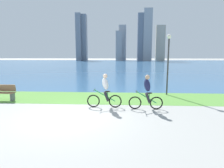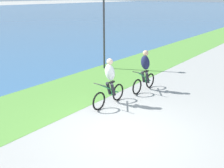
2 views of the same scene
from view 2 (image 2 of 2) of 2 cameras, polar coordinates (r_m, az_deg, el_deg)
name	(u,v)px [view 2 (image 2 of 2)]	position (r m, az deg, el deg)	size (l,w,h in m)	color
ground_plane	(123,133)	(7.70, 2.32, -10.38)	(300.00, 300.00, 0.00)	#9E9E99
grass_strip_bayside	(39,102)	(10.09, -15.26, -3.80)	(120.00, 3.31, 0.01)	#59933D
cyclist_lead	(110,82)	(9.26, -0.52, 0.37)	(1.73, 0.52, 1.68)	black
cyclist_trailing	(145,71)	(10.75, 6.99, 2.77)	(1.64, 0.52, 1.66)	black
lamppost_tall	(104,19)	(13.86, -1.74, 13.60)	(0.28, 0.28, 3.88)	#38383D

